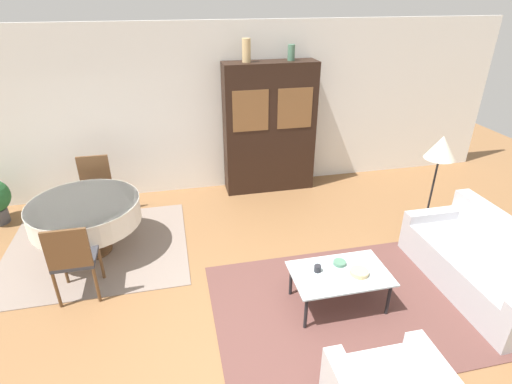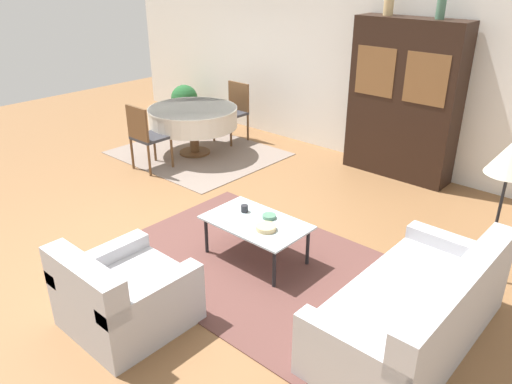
% 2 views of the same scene
% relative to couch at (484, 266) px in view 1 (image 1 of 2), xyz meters
% --- Properties ---
extents(ground_plane, '(14.00, 14.00, 0.00)m').
position_rel_couch_xyz_m(ground_plane, '(-2.62, -0.30, -0.28)').
color(ground_plane, brown).
extents(wall_back, '(10.00, 0.06, 2.70)m').
position_rel_couch_xyz_m(wall_back, '(-2.62, 3.33, 1.07)').
color(wall_back, white).
rests_on(wall_back, ground_plane).
extents(area_rug, '(2.74, 2.02, 0.01)m').
position_rel_couch_xyz_m(area_rug, '(-1.72, 0.00, -0.28)').
color(area_rug, brown).
rests_on(area_rug, ground_plane).
extents(dining_rug, '(2.34, 2.00, 0.01)m').
position_rel_couch_xyz_m(dining_rug, '(-4.45, 1.73, -0.28)').
color(dining_rug, gray).
rests_on(dining_rug, ground_plane).
extents(couch, '(0.89, 1.86, 0.78)m').
position_rel_couch_xyz_m(couch, '(0.00, 0.00, 0.00)').
color(couch, '#B2B2B7').
rests_on(couch, ground_plane).
extents(coffee_table, '(1.03, 0.63, 0.42)m').
position_rel_couch_xyz_m(coffee_table, '(-1.74, 0.07, 0.11)').
color(coffee_table, black).
rests_on(coffee_table, area_rug).
extents(display_cabinet, '(1.48, 0.43, 2.12)m').
position_rel_couch_xyz_m(display_cabinet, '(-1.76, 3.07, 0.78)').
color(display_cabinet, black).
rests_on(display_cabinet, ground_plane).
extents(dining_table, '(1.36, 1.36, 0.73)m').
position_rel_couch_xyz_m(dining_table, '(-4.49, 1.70, 0.31)').
color(dining_table, brown).
rests_on(dining_table, dining_rug).
extents(dining_chair_near, '(0.44, 0.44, 0.95)m').
position_rel_couch_xyz_m(dining_chair_near, '(-4.49, 0.80, 0.27)').
color(dining_chair_near, brown).
rests_on(dining_chair_near, dining_rug).
extents(dining_chair_far, '(0.44, 0.44, 0.95)m').
position_rel_couch_xyz_m(dining_chair_far, '(-4.49, 2.60, 0.27)').
color(dining_chair_far, brown).
rests_on(dining_chair_far, dining_rug).
extents(floor_lamp, '(0.40, 0.40, 1.40)m').
position_rel_couch_xyz_m(floor_lamp, '(0.12, 1.28, 0.91)').
color(floor_lamp, black).
rests_on(floor_lamp, ground_plane).
extents(cup, '(0.07, 0.07, 0.07)m').
position_rel_couch_xyz_m(cup, '(-1.96, 0.15, 0.18)').
color(cup, '#232328').
rests_on(cup, coffee_table).
extents(bowl, '(0.20, 0.20, 0.05)m').
position_rel_couch_xyz_m(bowl, '(-1.55, 0.01, 0.17)').
color(bowl, tan).
rests_on(bowl, coffee_table).
extents(bowl_small, '(0.14, 0.14, 0.04)m').
position_rel_couch_xyz_m(bowl_small, '(-1.69, 0.21, 0.17)').
color(bowl_small, '#4C7A60').
rests_on(bowl_small, coffee_table).
extents(vase_tall, '(0.13, 0.13, 0.34)m').
position_rel_couch_xyz_m(vase_tall, '(-2.13, 3.07, 2.01)').
color(vase_tall, tan).
rests_on(vase_tall, display_cabinet).
extents(vase_short, '(0.11, 0.11, 0.23)m').
position_rel_couch_xyz_m(vase_short, '(-1.43, 3.07, 1.96)').
color(vase_short, '#4C7A60').
rests_on(vase_short, display_cabinet).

